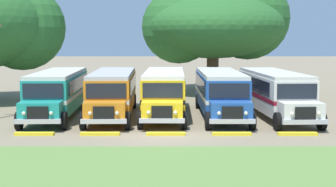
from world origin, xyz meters
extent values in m
plane|color=#84755B|center=(0.00, 0.00, 0.00)|extent=(220.00, 220.00, 0.00)
cube|color=olive|center=(0.00, -8.37, 0.00)|extent=(80.00, 10.76, 0.01)
cube|color=teal|center=(-6.91, 6.21, 1.55)|extent=(2.86, 9.29, 2.10)
cube|color=white|center=(-6.91, 6.21, 1.38)|extent=(2.89, 9.31, 0.24)
cube|color=black|center=(-5.65, 6.56, 2.05)|extent=(0.35, 8.00, 0.80)
cube|color=black|center=(-8.19, 6.46, 2.05)|extent=(0.35, 8.00, 0.80)
cube|color=beige|center=(-6.91, 6.21, 2.71)|extent=(2.77, 9.19, 0.22)
cube|color=teal|center=(-6.70, 0.92, 1.02)|extent=(2.25, 1.48, 1.05)
cube|color=black|center=(-6.68, 0.18, 1.05)|extent=(1.10, 0.14, 0.70)
cube|color=#B7B7BC|center=(-6.67, 0.14, 0.62)|extent=(2.41, 0.29, 0.24)
cube|color=black|center=(-6.73, 1.59, 2.05)|extent=(2.20, 0.15, 0.84)
cube|color=white|center=(-7.09, 10.83, 1.45)|extent=(0.90, 0.09, 1.30)
sphere|color=#EAE5C6|center=(-5.97, 0.15, 1.05)|extent=(0.20, 0.20, 0.20)
sphere|color=#EAE5C6|center=(-7.37, 0.10, 1.05)|extent=(0.20, 0.20, 0.20)
cylinder|color=black|center=(-5.51, 1.06, 0.50)|extent=(0.32, 1.01, 1.00)
cylinder|color=black|center=(-7.91, 0.97, 0.50)|extent=(0.32, 1.01, 1.00)
cylinder|color=black|center=(-5.83, 9.26, 0.50)|extent=(0.32, 1.01, 1.00)
cylinder|color=black|center=(-8.23, 9.16, 0.50)|extent=(0.32, 1.01, 1.00)
cube|color=orange|center=(-3.41, 6.24, 1.55)|extent=(2.75, 9.27, 2.10)
cube|color=white|center=(-3.41, 6.24, 1.38)|extent=(2.78, 9.29, 0.24)
cube|color=black|center=(-2.15, 6.57, 2.05)|extent=(0.26, 8.00, 0.80)
cube|color=black|center=(-4.69, 6.50, 2.05)|extent=(0.26, 8.00, 0.80)
cube|color=#B2B2B7|center=(-3.41, 6.24, 2.71)|extent=(2.67, 9.16, 0.22)
cube|color=orange|center=(-3.27, 0.94, 1.02)|extent=(2.24, 1.46, 1.05)
cube|color=black|center=(-3.25, 0.20, 1.05)|extent=(1.10, 0.13, 0.70)
cube|color=#B7B7BC|center=(-3.25, 0.16, 0.62)|extent=(2.40, 0.27, 0.24)
cube|color=black|center=(-3.29, 1.61, 2.05)|extent=(2.20, 0.12, 0.84)
cube|color=white|center=(-3.54, 10.86, 1.45)|extent=(0.90, 0.08, 1.30)
sphere|color=#EAE5C6|center=(-2.55, 0.17, 1.05)|extent=(0.20, 0.20, 0.20)
sphere|color=#EAE5C6|center=(-3.95, 0.13, 1.05)|extent=(0.20, 0.20, 0.20)
cylinder|color=black|center=(-2.07, 1.08, 0.50)|extent=(0.31, 1.01, 1.00)
cylinder|color=black|center=(-4.47, 1.01, 0.50)|extent=(0.31, 1.01, 1.00)
cylinder|color=black|center=(-2.30, 9.27, 0.50)|extent=(0.31, 1.01, 1.00)
cylinder|color=black|center=(-4.70, 9.21, 0.50)|extent=(0.31, 1.01, 1.00)
cube|color=yellow|center=(-0.13, 6.45, 1.55)|extent=(2.63, 9.24, 2.10)
cube|color=black|center=(-0.13, 6.45, 1.38)|extent=(2.66, 9.26, 0.24)
cube|color=black|center=(1.15, 6.73, 2.05)|extent=(0.16, 8.00, 0.80)
cube|color=black|center=(-1.39, 6.76, 2.05)|extent=(0.16, 8.00, 0.80)
cube|color=silver|center=(-0.13, 6.45, 2.71)|extent=(2.55, 9.13, 0.22)
cube|color=yellow|center=(-0.20, 1.15, 1.02)|extent=(2.22, 1.43, 1.05)
cube|color=black|center=(-0.21, 0.41, 1.05)|extent=(1.10, 0.12, 0.70)
cube|color=#B7B7BC|center=(-0.21, 0.37, 0.62)|extent=(2.40, 0.23, 0.24)
cube|color=black|center=(-0.19, 1.82, 2.05)|extent=(2.20, 0.09, 0.84)
cube|color=black|center=(-0.06, 11.06, 1.45)|extent=(0.90, 0.07, 1.30)
sphere|color=#EAE5C6|center=(0.49, 0.35, 1.05)|extent=(0.20, 0.20, 0.20)
sphere|color=#EAE5C6|center=(-0.91, 0.37, 1.05)|extent=(0.20, 0.20, 0.20)
cylinder|color=black|center=(1.00, 1.23, 0.50)|extent=(0.29, 1.00, 1.00)
cylinder|color=black|center=(-1.40, 1.26, 0.50)|extent=(0.29, 1.00, 1.00)
cylinder|color=black|center=(1.12, 9.43, 0.50)|extent=(0.29, 1.00, 1.00)
cylinder|color=black|center=(-1.28, 9.46, 0.50)|extent=(0.29, 1.00, 1.00)
cube|color=#23519E|center=(3.43, 6.24, 1.55)|extent=(2.55, 9.21, 2.10)
cube|color=silver|center=(3.43, 6.24, 1.38)|extent=(2.58, 9.23, 0.24)
cube|color=black|center=(4.70, 6.55, 2.05)|extent=(0.08, 8.00, 0.80)
cube|color=black|center=(2.16, 6.54, 2.05)|extent=(0.08, 8.00, 0.80)
cube|color=beige|center=(3.43, 6.24, 2.71)|extent=(2.47, 9.11, 0.22)
cube|color=#23519E|center=(3.46, 0.94, 1.02)|extent=(2.21, 1.41, 1.05)
cube|color=black|center=(3.46, 0.20, 1.05)|extent=(1.10, 0.11, 0.70)
cube|color=#B7B7BC|center=(3.46, 0.16, 0.62)|extent=(2.40, 0.21, 0.24)
cube|color=black|center=(3.45, 1.61, 2.05)|extent=(2.20, 0.07, 0.84)
cube|color=silver|center=(3.41, 10.86, 1.45)|extent=(0.90, 0.06, 1.30)
sphere|color=#EAE5C6|center=(4.16, 0.16, 1.05)|extent=(0.20, 0.20, 0.20)
sphere|color=#EAE5C6|center=(2.76, 0.15, 1.05)|extent=(0.20, 0.20, 0.20)
cylinder|color=black|center=(4.66, 1.05, 0.50)|extent=(0.29, 1.00, 1.00)
cylinder|color=black|center=(2.26, 1.04, 0.50)|extent=(0.29, 1.00, 1.00)
cylinder|color=black|center=(4.61, 9.25, 0.50)|extent=(0.29, 1.00, 1.00)
cylinder|color=black|center=(2.21, 9.24, 0.50)|extent=(0.29, 1.00, 1.00)
cube|color=silver|center=(6.83, 6.04, 1.55)|extent=(3.07, 9.34, 2.10)
cube|color=maroon|center=(6.83, 6.04, 1.38)|extent=(3.10, 9.36, 0.24)
cube|color=black|center=(8.08, 6.42, 2.05)|extent=(0.54, 7.99, 0.80)
cube|color=black|center=(5.54, 6.26, 2.05)|extent=(0.54, 7.99, 0.80)
cube|color=beige|center=(6.83, 6.04, 2.71)|extent=(2.98, 9.23, 0.22)
cube|color=silver|center=(7.16, 0.75, 1.02)|extent=(2.28, 1.53, 1.05)
cube|color=black|center=(7.20, 0.01, 1.05)|extent=(1.10, 0.17, 0.70)
cube|color=#B7B7BC|center=(7.21, -0.03, 0.62)|extent=(2.41, 0.35, 0.24)
cube|color=black|center=(7.12, 1.42, 2.05)|extent=(2.20, 0.20, 0.84)
cube|color=maroon|center=(6.54, 10.65, 1.45)|extent=(0.90, 0.12, 1.30)
sphere|color=#EAE5C6|center=(7.91, 0.01, 1.05)|extent=(0.20, 0.20, 0.20)
sphere|color=#EAE5C6|center=(6.51, -0.08, 1.05)|extent=(0.20, 0.20, 0.20)
cylinder|color=black|center=(8.35, 0.93, 0.50)|extent=(0.34, 1.02, 1.00)
cylinder|color=black|center=(5.95, 0.78, 0.50)|extent=(0.34, 1.02, 1.00)
cylinder|color=black|center=(7.84, 9.11, 0.50)|extent=(0.34, 1.02, 1.00)
cylinder|color=black|center=(5.44, 8.96, 0.50)|extent=(0.34, 1.02, 1.00)
cube|color=yellow|center=(-6.72, -0.40, 0.07)|extent=(2.00, 0.36, 0.15)
cube|color=yellow|center=(-3.36, -0.40, 0.07)|extent=(2.00, 0.36, 0.15)
cube|color=yellow|center=(0.00, -0.40, 0.07)|extent=(2.00, 0.36, 0.15)
cube|color=yellow|center=(3.36, -0.40, 0.07)|extent=(2.00, 0.36, 0.15)
cube|color=yellow|center=(6.72, -0.40, 0.07)|extent=(2.00, 0.36, 0.15)
cylinder|color=brown|center=(4.16, 19.33, 1.92)|extent=(1.08, 1.08, 3.84)
ellipsoid|color=#286028|center=(4.16, 19.33, 5.98)|extent=(12.60, 13.21, 5.70)
sphere|color=#286028|center=(7.49, 20.74, 6.78)|extent=(7.68, 7.68, 7.68)
sphere|color=#286028|center=(1.06, 18.37, 5.96)|extent=(6.53, 6.53, 6.53)
sphere|color=#286028|center=(4.16, 23.56, 6.27)|extent=(6.31, 6.31, 6.31)
sphere|color=#286028|center=(-11.43, 14.01, 5.78)|extent=(6.79, 6.79, 6.79)
camera|label=1|loc=(0.11, -24.87, 4.91)|focal=52.17mm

